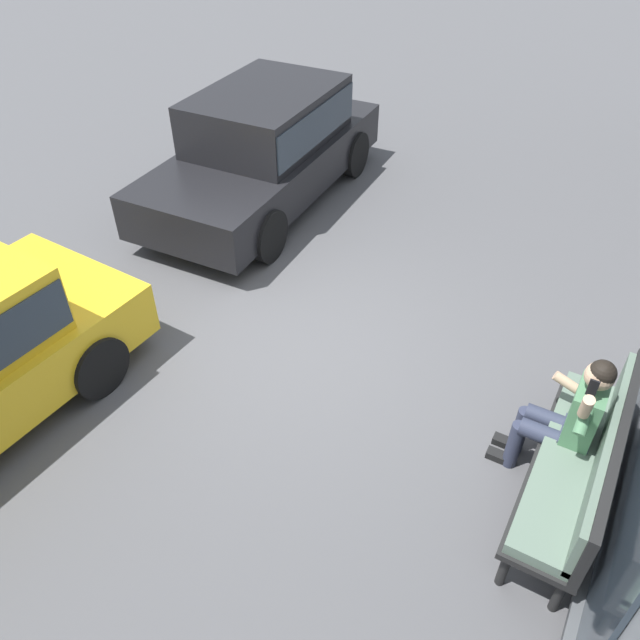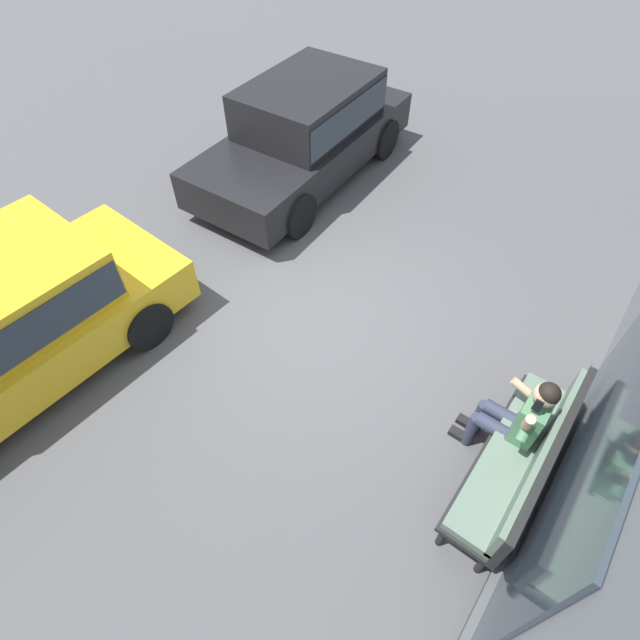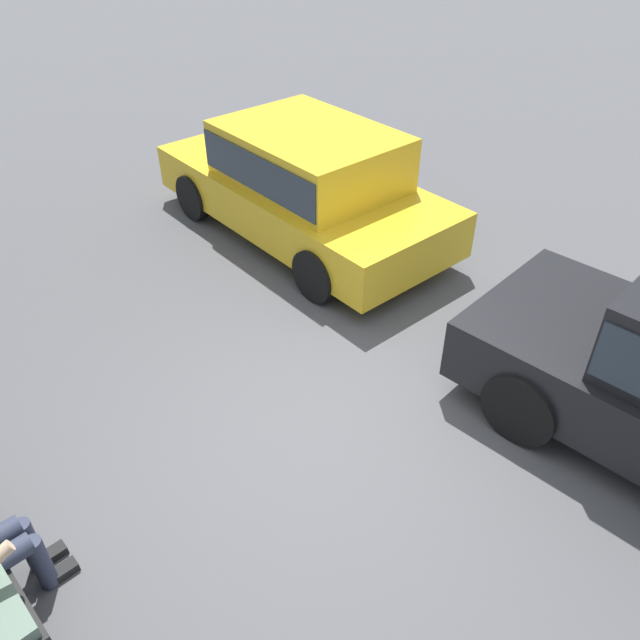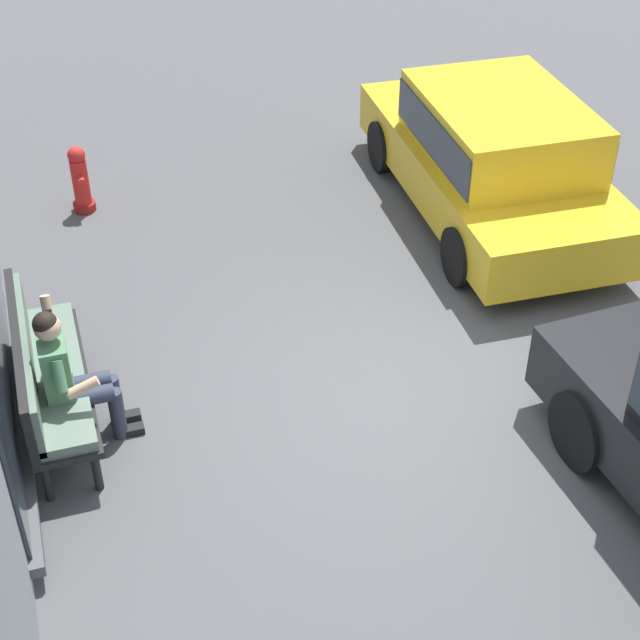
# 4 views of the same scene
# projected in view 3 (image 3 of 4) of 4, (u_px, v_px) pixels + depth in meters

# --- Properties ---
(ground_plane) EXTENTS (60.00, 60.00, 0.00)m
(ground_plane) POSITION_uv_depth(u_px,v_px,m) (323.00, 432.00, 5.48)
(ground_plane) COLOR #4C4C4F
(parked_car_mid) EXTENTS (4.23, 2.03, 1.45)m
(parked_car_mid) POSITION_uv_depth(u_px,v_px,m) (305.00, 179.00, 7.82)
(parked_car_mid) COLOR gold
(parked_car_mid) RESTS_ON ground_plane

